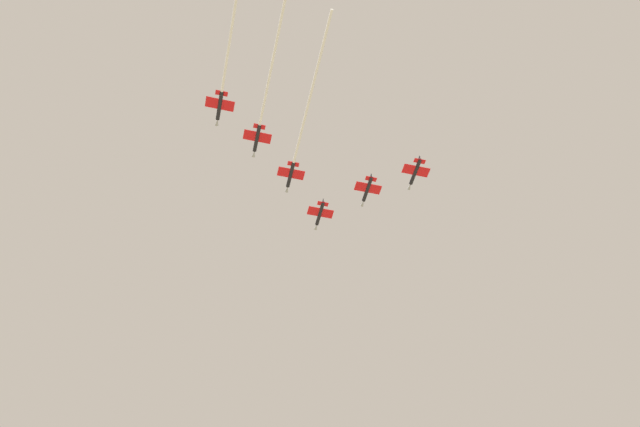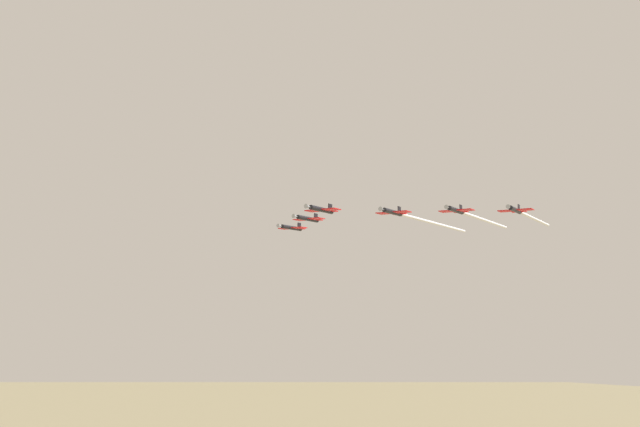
# 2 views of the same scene
# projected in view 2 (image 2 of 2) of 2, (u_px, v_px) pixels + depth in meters

# --- Properties ---
(jet_lead) EXTENTS (11.95, 8.80, 2.48)m
(jet_lead) POSITION_uv_depth(u_px,v_px,m) (321.00, 209.00, 141.33)
(jet_lead) COLOR black
(jet_port_inner) EXTENTS (61.34, 12.00, 2.48)m
(jet_port_inner) POSITION_uv_depth(u_px,v_px,m) (420.00, 219.00, 160.91)
(jet_port_inner) COLOR black
(jet_starboard_inner) EXTENTS (11.95, 8.80, 2.48)m
(jet_starboard_inner) POSITION_uv_depth(u_px,v_px,m) (307.00, 219.00, 159.02)
(jet_starboard_inner) COLOR black
(jet_port_outer) EXTENTS (54.08, 11.03, 2.48)m
(jet_port_outer) POSITION_uv_depth(u_px,v_px,m) (474.00, 216.00, 160.49)
(jet_port_outer) COLOR black
(jet_starboard_outer) EXTENTS (11.95, 8.80, 2.48)m
(jet_starboard_outer) POSITION_uv_depth(u_px,v_px,m) (291.00, 228.00, 174.30)
(jet_starboard_outer) COLOR black
(jet_center_rear) EXTENTS (47.27, 10.12, 2.48)m
(jet_center_rear) POSITION_uv_depth(u_px,v_px,m) (526.00, 215.00, 158.58)
(jet_center_rear) COLOR black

